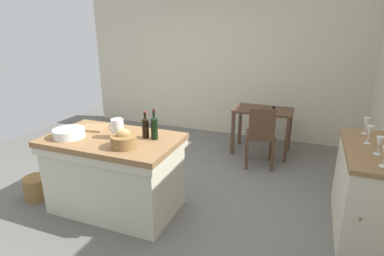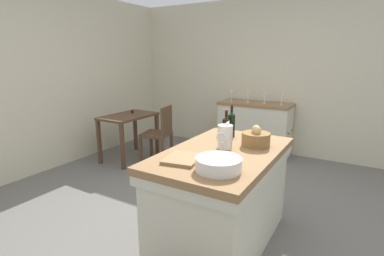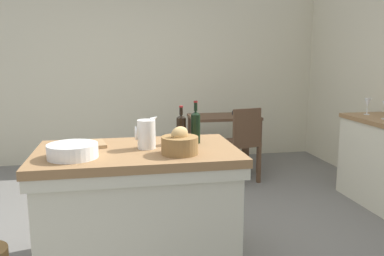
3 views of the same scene
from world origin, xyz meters
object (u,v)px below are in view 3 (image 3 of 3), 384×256
wine_bottle_amber (181,128)px  wine_glass_right (368,103)px  pitcher (146,134)px  island_table (139,202)px  wine_bottle_dark (196,126)px  wash_bowl (73,151)px  wooden_chair (241,142)px  bread_basket (180,144)px  cutting_board (84,145)px  writing_desk (224,124)px

wine_bottle_amber → wine_glass_right: wine_bottle_amber is taller
wine_bottle_amber → pitcher: bearing=-157.4°
island_table → wine_bottle_amber: (0.34, 0.13, 0.51)m
pitcher → wine_bottle_dark: wine_bottle_dark is taller
wine_glass_right → wash_bowl: bearing=-158.3°
pitcher → wooden_chair: bearing=52.8°
wash_bowl → wine_glass_right: bearing=21.7°
island_table → wash_bowl: wash_bowl is taller
bread_basket → cutting_board: size_ratio=0.85×
bread_basket → writing_desk: bearing=68.0°
wash_bowl → wine_glass_right: 3.16m
writing_desk → wine_bottle_amber: (-0.92, -2.11, 0.36)m
wooden_chair → cutting_board: size_ratio=3.08×
pitcher → wine_glass_right: (2.44, 0.99, 0.05)m
island_table → cutting_board: cutting_board is taller
wooden_chair → wash_bowl: (-1.75, -1.83, 0.41)m
wine_bottle_amber → wash_bowl: bearing=-159.3°
island_table → bread_basket: (0.28, -0.19, 0.46)m
wine_glass_right → wooden_chair: bearing=150.7°
wine_glass_right → bread_basket: bearing=-151.8°
pitcher → wine_bottle_dark: 0.40m
wooden_chair → wine_glass_right: bearing=-29.3°
wooden_chair → cutting_board: 2.31m
island_table → pitcher: 0.51m
pitcher → bread_basket: 0.30m
wine_bottle_amber → wine_glass_right: (2.17, 0.88, 0.04)m
cutting_board → wooden_chair: bearing=41.5°
island_table → pitcher: size_ratio=5.74×
bread_basket → wine_bottle_dark: bearing=61.1°
pitcher → writing_desk: bearing=61.8°
writing_desk → wash_bowl: wash_bowl is taller
cutting_board → wine_bottle_amber: size_ratio=1.03×
island_table → wooden_chair: bearing=51.6°
wooden_chair → wine_glass_right: size_ratio=5.16×
wash_bowl → bread_basket: bearing=-2.5°
island_table → pitcher: bearing=13.4°
pitcher → wine_bottle_amber: bearing=22.6°
wooden_chair → pitcher: 2.13m
wash_bowl → bread_basket: 0.70m
wash_bowl → writing_desk: bearing=54.9°
island_table → wash_bowl: size_ratio=4.37×
bread_basket → pitcher: bearing=135.2°
wooden_chair → wine_bottle_amber: bearing=-122.5°
bread_basket → wine_glass_right: bearing=28.2°
wash_bowl → wine_bottle_amber: size_ratio=1.14×
wash_bowl → wine_bottle_dark: (0.88, 0.28, 0.08)m
cutting_board → wine_bottle_dark: bearing=-3.1°
cutting_board → wine_bottle_amber: wine_bottle_amber is taller
island_table → wine_bottle_amber: 0.63m
wash_bowl → cutting_board: (0.05, 0.33, -0.03)m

